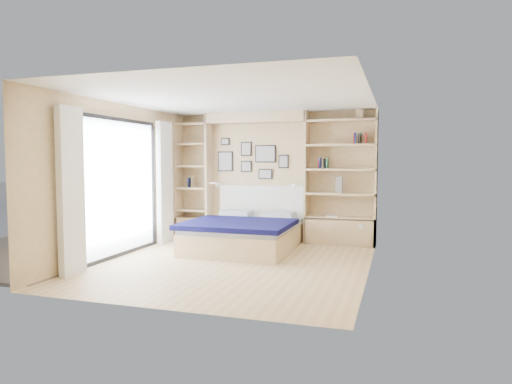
% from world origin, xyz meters
% --- Properties ---
extents(ground, '(4.50, 4.50, 0.00)m').
position_xyz_m(ground, '(0.00, 0.00, 0.00)').
color(ground, '#E1C186').
rests_on(ground, ground).
extents(room_shell, '(4.50, 4.50, 4.50)m').
position_xyz_m(room_shell, '(-0.39, 1.52, 1.08)').
color(room_shell, '#D7B183').
rests_on(room_shell, ground).
extents(bed, '(1.80, 2.21, 1.07)m').
position_xyz_m(bed, '(-0.21, 1.15, 0.28)').
color(bed, tan).
rests_on(bed, ground).
extents(photo_gallery, '(1.48, 0.02, 0.82)m').
position_xyz_m(photo_gallery, '(-0.45, 2.22, 1.60)').
color(photo_gallery, black).
rests_on(photo_gallery, ground).
extents(reading_lamps, '(1.92, 0.12, 0.15)m').
position_xyz_m(reading_lamps, '(-0.30, 2.00, 1.10)').
color(reading_lamps, silver).
rests_on(reading_lamps, ground).
extents(shelf_decor, '(3.55, 0.23, 2.03)m').
position_xyz_m(shelf_decor, '(1.08, 2.07, 1.69)').
color(shelf_decor, '#A51E1E').
rests_on(shelf_decor, ground).
extents(deck, '(3.20, 4.00, 0.05)m').
position_xyz_m(deck, '(-3.60, 0.00, 0.00)').
color(deck, brown).
rests_on(deck, ground).
extents(deck_chair, '(0.52, 0.75, 0.70)m').
position_xyz_m(deck_chair, '(-3.53, 1.08, 0.33)').
color(deck_chair, tan).
rests_on(deck_chair, ground).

